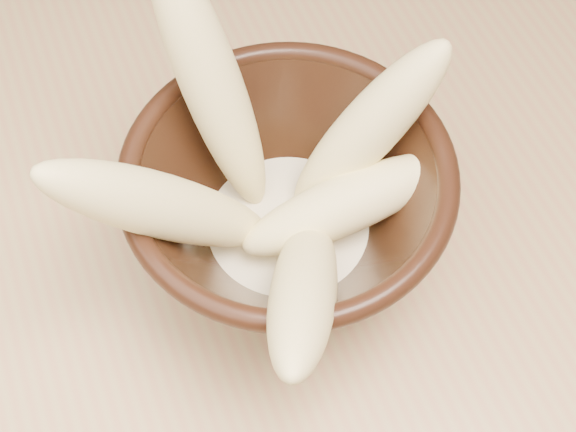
# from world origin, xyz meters

# --- Properties ---
(bowl) EXTENTS (0.22, 0.22, 0.12)m
(bowl) POSITION_xyz_m (0.24, -0.07, 0.82)
(bowl) COLOR black
(bowl) RESTS_ON table
(milk_puddle) EXTENTS (0.13, 0.13, 0.02)m
(milk_puddle) POSITION_xyz_m (0.24, -0.07, 0.79)
(milk_puddle) COLOR #F6E9C6
(milk_puddle) RESTS_ON bowl
(banana_upright) EXTENTS (0.08, 0.13, 0.21)m
(banana_upright) POSITION_xyz_m (0.21, -0.00, 0.89)
(banana_upright) COLOR #ECE18B
(banana_upright) RESTS_ON bowl
(banana_left) EXTENTS (0.16, 0.04, 0.17)m
(banana_left) POSITION_xyz_m (0.15, -0.07, 0.87)
(banana_left) COLOR #ECE18B
(banana_left) RESTS_ON bowl
(banana_right) EXTENTS (0.13, 0.04, 0.16)m
(banana_right) POSITION_xyz_m (0.30, -0.06, 0.86)
(banana_right) COLOR #ECE18B
(banana_right) RESTS_ON bowl
(banana_across) EXTENTS (0.16, 0.04, 0.07)m
(banana_across) POSITION_xyz_m (0.27, -0.09, 0.83)
(banana_across) COLOR #ECE18B
(banana_across) RESTS_ON bowl
(banana_front) EXTENTS (0.12, 0.18, 0.15)m
(banana_front) POSITION_xyz_m (0.22, -0.15, 0.85)
(banana_front) COLOR #ECE18B
(banana_front) RESTS_ON bowl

